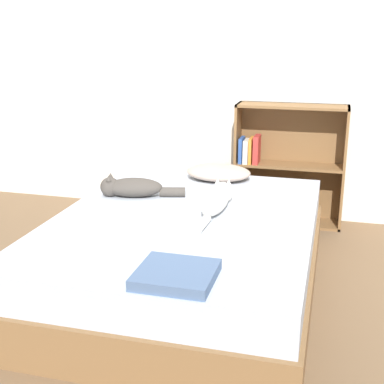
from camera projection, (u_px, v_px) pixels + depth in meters
The scene contains 8 objects.
ground_plane at pixel (186, 286), 3.26m from camera, with size 8.00×8.00×0.00m, color brown.
wall_back at pixel (235, 62), 4.27m from camera, with size 8.00×0.06×2.50m.
bed at pixel (185, 252), 3.19m from camera, with size 1.52×2.04×0.46m.
pillow at pixel (219, 172), 3.86m from camera, with size 0.47×0.34×0.11m.
cat_light at pixel (217, 200), 3.20m from camera, with size 0.15×0.64×0.15m.
cat_dark at pixel (132, 187), 3.47m from camera, with size 0.55×0.26×0.15m.
bookshelf at pixel (286, 162), 4.26m from camera, with size 0.85×0.26×0.95m.
blanket_fold at pixel (176, 275), 2.32m from camera, with size 0.34×0.32×0.05m.
Camera 1 is at (0.80, -2.84, 1.50)m, focal length 50.00 mm.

